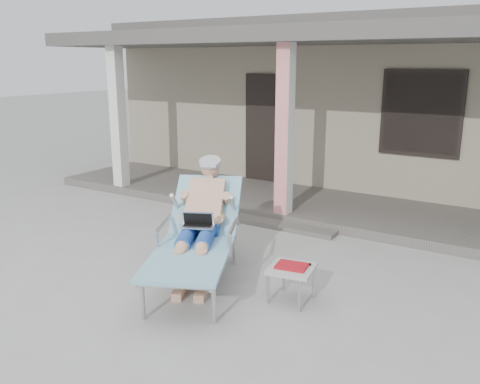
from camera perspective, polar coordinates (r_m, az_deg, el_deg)
The scene contains 7 objects.
ground at distance 6.43m, azimuth -4.01°, elevation -8.32°, with size 60.00×60.00×0.00m, color #9E9E99.
house at distance 11.84m, azimuth 14.74°, elevation 10.06°, with size 10.40×5.40×3.30m.
porch_deck at distance 8.87m, azimuth 7.32°, elevation -1.40°, with size 10.00×2.00×0.15m, color #605B56.
porch_overhang at distance 8.49m, azimuth 7.77°, elevation 16.40°, with size 10.00×2.30×2.85m.
porch_step at distance 7.90m, azimuth 3.83°, elevation -3.63°, with size 2.00×0.30×0.07m, color #605B56.
lounger at distance 5.85m, azimuth -4.68°, elevation -1.62°, with size 1.61×2.24×1.41m.
side_table at distance 5.45m, azimuth 5.82°, elevation -8.75°, with size 0.53×0.53×0.41m.
Camera 1 is at (3.48, -4.80, 2.49)m, focal length 38.00 mm.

